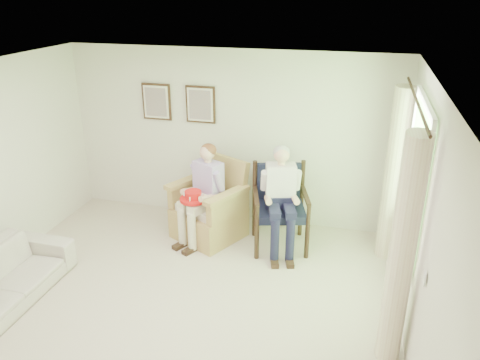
{
  "coord_description": "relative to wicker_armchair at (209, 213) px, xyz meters",
  "views": [
    {
      "loc": [
        1.84,
        -3.69,
        3.42
      ],
      "look_at": [
        0.4,
        1.77,
        1.05
      ],
      "focal_mm": 35.0,
      "sensor_mm": 36.0,
      "label": 1
    }
  ],
  "objects": [
    {
      "name": "person_wicker",
      "position": [
        -0.0,
        -0.15,
        0.47
      ],
      "size": [
        0.4,
        0.63,
        1.4
      ],
      "rotation": [
        0.0,
        0.0,
        -0.47
      ],
      "color": "beige",
      "rests_on": "ground"
    },
    {
      "name": "person_dark",
      "position": [
        1.04,
        -0.14,
        0.51
      ],
      "size": [
        0.4,
        0.63,
        1.45
      ],
      "rotation": [
        0.0,
        0.0,
        0.28
      ],
      "color": "#181835",
      "rests_on": "ground"
    },
    {
      "name": "framed_print_left",
      "position": [
        -1.02,
        0.65,
        1.42
      ],
      "size": [
        0.45,
        0.05,
        0.55
      ],
      "color": "#382114",
      "rests_on": "back_wall"
    },
    {
      "name": "wicker_armchair",
      "position": [
        0.0,
        0.0,
        0.0
      ],
      "size": [
        0.89,
        0.88,
        1.13
      ],
      "rotation": [
        0.0,
        0.0,
        -0.47
      ],
      "color": "tan",
      "rests_on": "ground"
    },
    {
      "name": "right_wall",
      "position": [
        2.63,
        -2.06,
        0.94
      ],
      "size": [
        0.04,
        5.5,
        2.6
      ],
      "primitive_type": "cube",
      "color": "silver",
      "rests_on": "ground"
    },
    {
      "name": "window",
      "position": [
        2.6,
        -0.86,
        1.23
      ],
      "size": [
        0.13,
        2.5,
        1.63
      ],
      "color": "#2D6B23",
      "rests_on": "right_wall"
    },
    {
      "name": "red_hat",
      "position": [
        -0.12,
        -0.32,
        0.38
      ],
      "size": [
        0.37,
        0.37,
        0.14
      ],
      "color": "red",
      "rests_on": "person_wicker"
    },
    {
      "name": "wood_armchair",
      "position": [
        1.04,
        0.04,
        0.26
      ],
      "size": [
        0.73,
        0.69,
        1.13
      ],
      "rotation": [
        0.0,
        0.0,
        0.28
      ],
      "color": "black",
      "rests_on": "ground"
    },
    {
      "name": "back_wall",
      "position": [
        0.13,
        0.69,
        0.94
      ],
      "size": [
        5.0,
        0.04,
        2.6
      ],
      "primitive_type": "cube",
      "color": "silver",
      "rests_on": "ground"
    },
    {
      "name": "curtain_right",
      "position": [
        2.46,
        0.12,
        0.79
      ],
      "size": [
        0.34,
        0.34,
        2.3
      ],
      "primitive_type": "cylinder",
      "color": "beige",
      "rests_on": "ground"
    },
    {
      "name": "ceiling",
      "position": [
        0.13,
        -2.06,
        2.24
      ],
      "size": [
        5.0,
        5.5,
        0.02
      ],
      "primitive_type": "cube",
      "color": "white",
      "rests_on": "back_wall"
    },
    {
      "name": "floor",
      "position": [
        0.13,
        -2.06,
        -0.36
      ],
      "size": [
        5.5,
        5.5,
        0.0
      ],
      "primitive_type": "plane",
      "color": "beige",
      "rests_on": "ground"
    },
    {
      "name": "framed_print_right",
      "position": [
        -0.32,
        0.65,
        1.42
      ],
      "size": [
        0.45,
        0.05,
        0.55
      ],
      "color": "#382114",
      "rests_on": "back_wall"
    },
    {
      "name": "curtain_left",
      "position": [
        2.46,
        -1.84,
        0.79
      ],
      "size": [
        0.34,
        0.34,
        2.3
      ],
      "primitive_type": "cylinder",
      "color": "beige",
      "rests_on": "ground"
    }
  ]
}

